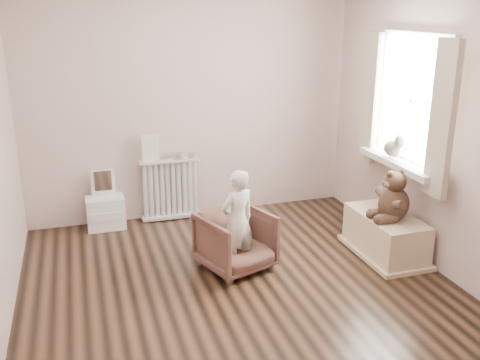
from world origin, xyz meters
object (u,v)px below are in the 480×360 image
object	(u,v)px
radiator	(170,186)
teddy_bear	(395,192)
child	(237,221)
toy_bench	(385,235)
armchair	(236,241)
plush_cat	(394,147)
toy_vanity	(105,203)

from	to	relation	value
radiator	teddy_bear	xyz separation A→B (m)	(1.78, -1.60, 0.28)
child	teddy_bear	distance (m)	1.46
toy_bench	teddy_bear	world-z (taller)	teddy_bear
armchair	teddy_bear	world-z (taller)	teddy_bear
toy_bench	plush_cat	xyz separation A→B (m)	(0.14, 0.20, 0.80)
child	toy_bench	distance (m)	1.48
child	toy_bench	xyz separation A→B (m)	(1.45, -0.09, -0.28)
armchair	plush_cat	xyz separation A→B (m)	(1.59, 0.05, 0.73)
teddy_bear	toy_bench	bearing A→B (deg)	85.71
teddy_bear	armchair	bearing A→B (deg)	172.38
radiator	armchair	distance (m)	1.40
teddy_bear	child	bearing A→B (deg)	174.33
armchair	plush_cat	world-z (taller)	plush_cat
armchair	child	size ratio (longest dim) A/B	0.63
child	plush_cat	world-z (taller)	plush_cat
radiator	child	distance (m)	1.45
toy_bench	child	bearing A→B (deg)	176.27
toy_vanity	armchair	distance (m)	1.69
toy_vanity	child	world-z (taller)	child
toy_vanity	radiator	bearing A→B (deg)	2.40
child	plush_cat	distance (m)	1.67
radiator	armchair	xyz separation A→B (m)	(0.35, -1.35, -0.12)
child	plush_cat	size ratio (longest dim) A/B	3.22
radiator	plush_cat	xyz separation A→B (m)	(1.93, -1.30, 0.61)
toy_vanity	armchair	size ratio (longest dim) A/B	1.06
plush_cat	armchair	bearing A→B (deg)	179.11
teddy_bear	radiator	bearing A→B (deg)	140.26
plush_cat	teddy_bear	bearing A→B (deg)	-119.62
radiator	toy_vanity	world-z (taller)	radiator
radiator	toy_bench	distance (m)	2.34
plush_cat	child	bearing A→B (deg)	-179.09
toy_bench	toy_vanity	bearing A→B (deg)	149.69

